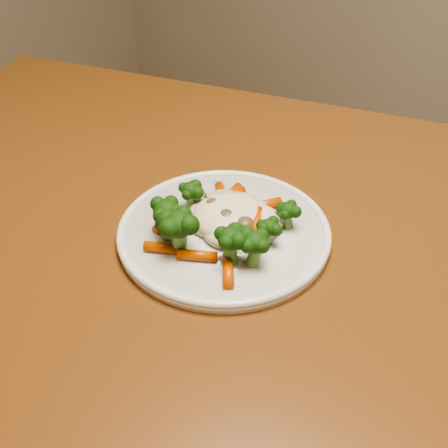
% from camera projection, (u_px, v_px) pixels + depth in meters
% --- Properties ---
extents(dining_table, '(1.39, 1.10, 0.75)m').
position_uv_depth(dining_table, '(246.00, 312.00, 0.70)').
color(dining_table, brown).
rests_on(dining_table, ground).
extents(plate, '(0.25, 0.25, 0.01)m').
position_uv_depth(plate, '(224.00, 234.00, 0.66)').
color(plate, white).
rests_on(plate, dining_table).
extents(meal, '(0.16, 0.17, 0.05)m').
position_uv_depth(meal, '(217.00, 221.00, 0.64)').
color(meal, '#FAEAC8').
rests_on(meal, plate).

